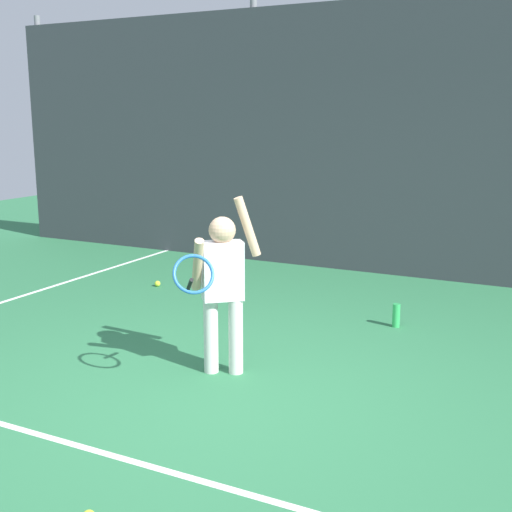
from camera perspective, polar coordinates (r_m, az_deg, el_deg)
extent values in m
plane|color=#2D7247|center=(4.68, -3.66, -12.26)|extent=(20.00, 20.00, 0.00)
cube|color=white|center=(3.99, -10.81, -17.01)|extent=(9.00, 0.05, 0.00)
cube|color=#383D42|center=(8.16, 11.43, 9.76)|extent=(11.41, 0.08, 3.27)
cylinder|color=slate|center=(11.07, -17.86, 10.35)|extent=(0.09, 0.09, 3.42)
cylinder|color=slate|center=(8.89, -0.21, 10.64)|extent=(0.09, 0.09, 3.42)
cylinder|color=silver|center=(5.04, -3.92, -6.90)|extent=(0.11, 0.11, 0.58)
cylinder|color=silver|center=(5.02, -1.77, -6.98)|extent=(0.11, 0.11, 0.58)
cube|color=white|center=(4.89, -2.91, -1.28)|extent=(0.34, 0.32, 0.44)
sphere|color=tan|center=(4.83, -2.95, 2.24)|extent=(0.20, 0.20, 0.20)
cylinder|color=tan|center=(4.88, -0.75, 2.56)|extent=(0.20, 0.18, 0.46)
cylinder|color=tan|center=(4.79, -5.08, -0.77)|extent=(0.24, 0.27, 0.43)
cylinder|color=black|center=(4.69, -5.76, -2.50)|extent=(0.17, 0.20, 0.15)
torus|color=#2666B2|center=(4.44, -5.43, -1.57)|extent=(0.32, 0.31, 0.26)
cylinder|color=green|center=(6.27, 12.04, -5.05)|extent=(0.07, 0.07, 0.22)
sphere|color=#CCE033|center=(7.88, -2.68, -1.87)|extent=(0.07, 0.07, 0.07)
sphere|color=#CCE033|center=(7.67, -8.53, -2.38)|extent=(0.07, 0.07, 0.07)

